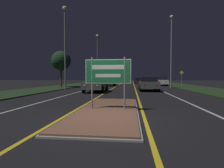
% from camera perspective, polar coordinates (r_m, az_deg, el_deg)
% --- Properties ---
extents(ground_plane, '(160.00, 160.00, 0.00)m').
position_cam_1_polar(ground_plane, '(6.23, -3.02, -11.20)').
color(ground_plane, black).
extents(median_island, '(2.52, 7.06, 0.10)m').
position_cam_1_polar(median_island, '(7.56, -1.28, -8.49)').
color(median_island, '#999993').
rests_on(median_island, ground_plane).
extents(verge_left, '(5.00, 100.00, 0.08)m').
position_cam_1_polar(verge_left, '(28.05, -15.57, -0.76)').
color(verge_left, '#1E3319').
rests_on(verge_left, ground_plane).
extents(verge_right, '(5.00, 100.00, 0.08)m').
position_cam_1_polar(verge_right, '(27.37, 24.51, -0.95)').
color(verge_right, '#1E3319').
rests_on(verge_right, ground_plane).
extents(centre_line_yellow_left, '(0.12, 70.00, 0.01)m').
position_cam_1_polar(centre_line_yellow_left, '(31.11, 1.89, -0.47)').
color(centre_line_yellow_left, gold).
rests_on(centre_line_yellow_left, ground_plane).
extents(centre_line_yellow_right, '(0.12, 70.00, 0.01)m').
position_cam_1_polar(centre_line_yellow_right, '(31.01, 7.24, -0.49)').
color(centre_line_yellow_right, gold).
rests_on(centre_line_yellow_right, ground_plane).
extents(lane_line_white_left, '(0.12, 70.00, 0.01)m').
position_cam_1_polar(lane_line_white_left, '(31.44, -3.11, -0.44)').
color(lane_line_white_left, silver).
rests_on(lane_line_white_left, ground_plane).
extents(lane_line_white_right, '(0.12, 70.00, 0.01)m').
position_cam_1_polar(lane_line_white_right, '(31.17, 12.30, -0.51)').
color(lane_line_white_right, silver).
rests_on(lane_line_white_right, ground_plane).
extents(edge_line_white_left, '(0.10, 70.00, 0.01)m').
position_cam_1_polar(edge_line_white_left, '(32.07, -8.40, -0.41)').
color(edge_line_white_left, silver).
rests_on(edge_line_white_left, ground_plane).
extents(edge_line_white_right, '(0.10, 70.00, 0.01)m').
position_cam_1_polar(edge_line_white_right, '(31.62, 17.72, -0.52)').
color(edge_line_white_right, silver).
rests_on(edge_line_white_right, ground_plane).
extents(highway_sign, '(1.95, 0.07, 2.21)m').
position_cam_1_polar(highway_sign, '(7.43, -1.30, 3.49)').
color(highway_sign, gray).
rests_on(highway_sign, median_island).
extents(streetlight_left_near, '(0.55, 0.55, 9.63)m').
position_cam_1_polar(streetlight_left_near, '(21.61, -15.10, 15.13)').
color(streetlight_left_near, gray).
rests_on(streetlight_left_near, ground_plane).
extents(streetlight_left_far, '(0.62, 0.62, 10.51)m').
position_cam_1_polar(streetlight_left_far, '(37.72, -4.78, 10.99)').
color(streetlight_left_far, gray).
rests_on(streetlight_left_far, ground_plane).
extents(streetlight_right_near, '(0.47, 0.47, 9.76)m').
position_cam_1_polar(streetlight_right_near, '(25.35, 18.82, 12.19)').
color(streetlight_right_near, gray).
rests_on(streetlight_right_near, ground_plane).
extents(car_receding_0, '(2.00, 4.19, 1.46)m').
position_cam_1_polar(car_receding_0, '(19.03, 11.81, 0.14)').
color(car_receding_0, '#4C514C').
rests_on(car_receding_0, ground_plane).
extents(car_receding_1, '(2.03, 4.48, 1.49)m').
position_cam_1_polar(car_receding_1, '(31.96, 15.58, 0.91)').
color(car_receding_1, silver).
rests_on(car_receding_1, ground_plane).
extents(car_receding_2, '(2.00, 4.80, 1.33)m').
position_cam_1_polar(car_receding_2, '(43.34, 8.70, 1.21)').
color(car_receding_2, black).
rests_on(car_receding_2, ground_plane).
extents(car_approaching_0, '(1.96, 4.34, 1.46)m').
position_cam_1_polar(car_approaching_0, '(17.36, -5.24, -0.03)').
color(car_approaching_0, '#4C514C').
rests_on(car_approaching_0, ground_plane).
extents(car_approaching_1, '(2.01, 4.07, 1.43)m').
position_cam_1_polar(car_approaching_1, '(29.77, -0.85, 0.86)').
color(car_approaching_1, black).
rests_on(car_approaching_1, ground_plane).
extents(warning_sign, '(0.60, 0.06, 2.37)m').
position_cam_1_polar(warning_sign, '(27.84, 21.77, 2.16)').
color(warning_sign, gray).
rests_on(warning_sign, verge_right).
extents(roadside_palm_left, '(2.72, 2.72, 5.07)m').
position_cam_1_polar(roadside_palm_left, '(25.76, -16.31, 7.28)').
color(roadside_palm_left, '#4C3823').
rests_on(roadside_palm_left, verge_left).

